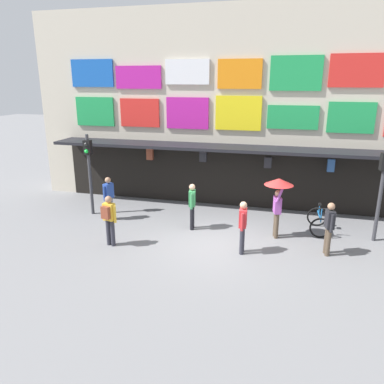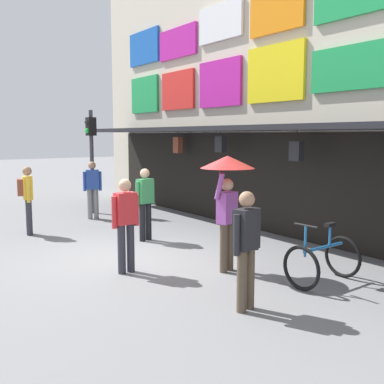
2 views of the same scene
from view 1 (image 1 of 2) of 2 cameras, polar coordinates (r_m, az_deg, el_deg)
name	(u,v)px [view 1 (image 1 of 2)]	position (r m, az deg, el deg)	size (l,w,h in m)	color
ground_plane	(218,243)	(12.43, 4.01, -7.83)	(80.00, 80.00, 0.00)	slate
shopfront	(240,110)	(15.86, 7.44, 12.30)	(18.00, 2.60, 8.00)	beige
traffic_light_near	(89,162)	(14.97, -15.56, 4.50)	(0.29, 0.33, 3.20)	#38383D
traffic_light_far	(383,179)	(13.37, 27.21, 1.81)	(0.31, 0.34, 3.20)	#38383D
bicycle_parked	(319,221)	(13.88, 18.86, -4.28)	(0.77, 1.19, 1.05)	black
pedestrian_in_green	(329,226)	(12.01, 20.30, -4.89)	(0.29, 0.52, 1.68)	brown
pedestrian_in_red	(109,217)	(12.16, -12.62, -3.78)	(0.52, 0.41, 1.68)	#2D2D38
pedestrian_in_white	(192,204)	(13.22, 0.03, -1.84)	(0.27, 0.52, 1.68)	black
pedestrian_with_umbrella	(278,191)	(12.63, 13.11, 0.12)	(0.96, 0.96, 2.08)	brown
pedestrian_in_purple	(243,224)	(11.48, 7.79, -4.96)	(0.23, 0.53, 1.68)	#2D2D38
pedestrian_in_black	(109,196)	(14.47, -12.64, -0.60)	(0.33, 0.51, 1.68)	gray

